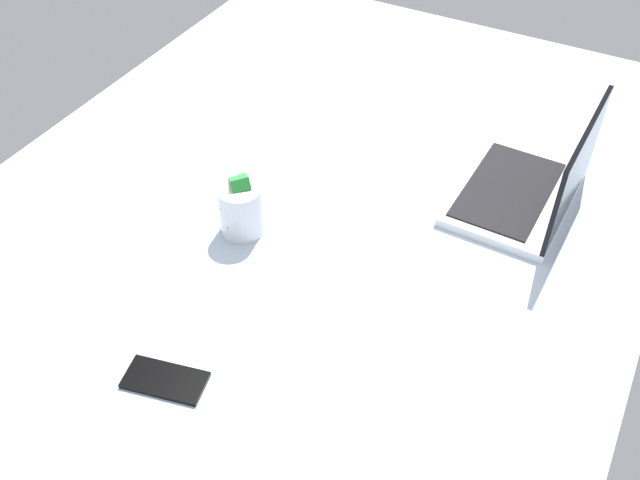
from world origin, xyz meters
The scene contains 4 objects.
bed_mattress centered at (0.00, 0.00, 9.00)cm, with size 180.00×140.00×18.00cm, color silver.
laptop centered at (-16.71, 40.79, 22.41)cm, with size 33.63×23.92×23.00cm.
snack_cup centered at (19.24, -8.97, 23.78)cm, with size 9.94×9.00×13.56cm.
cell_phone centered at (57.59, 0.30, 18.40)cm, with size 6.80×14.00×0.80cm, color black.
Camera 1 is at (109.30, 57.35, 120.11)cm, focal length 40.71 mm.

